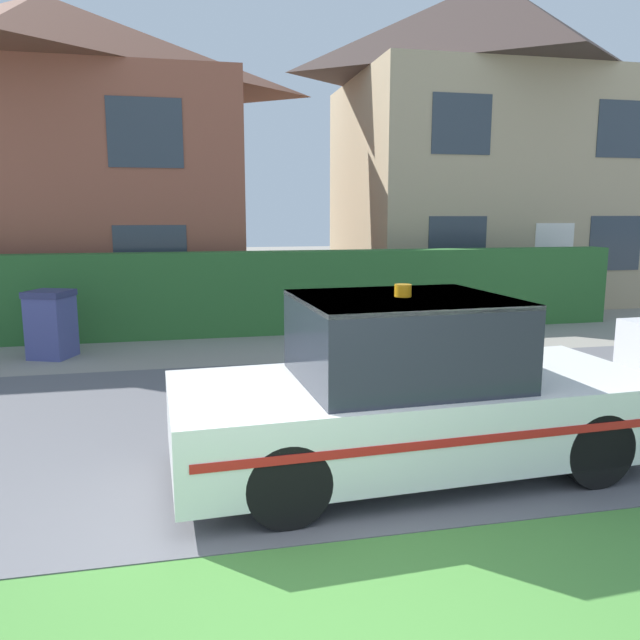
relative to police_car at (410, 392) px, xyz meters
The scene contains 7 objects.
ground_plane 2.43m from the police_car, 125.41° to the right, with size 80.00×80.00×0.00m, color gray.
road_strip 2.19m from the police_car, 130.59° to the left, with size 28.00×5.42×0.01m, color #5B5B60.
garden_hedge 6.81m from the police_car, 89.67° to the left, with size 13.66×0.55×1.61m, color #2D662D.
police_car is the anchor object (origin of this frame).
house_left 12.20m from the police_car, 114.44° to the left, with size 8.76×6.88×7.18m.
house_right 12.97m from the police_car, 60.47° to the left, with size 7.80×5.84×8.33m.
wheelie_bin 6.87m from the police_car, 126.86° to the left, with size 0.81×0.81×1.10m.
Camera 1 is at (-0.62, -3.28, 2.34)m, focal length 35.00 mm.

